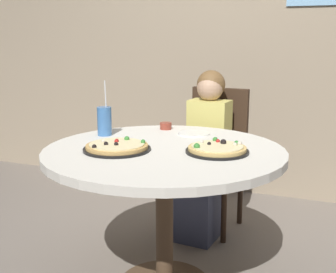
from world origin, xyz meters
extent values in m
cube|color=gray|center=(0.00, 1.68, 1.45)|extent=(5.20, 0.12, 2.90)
cylinder|color=silver|center=(0.00, 0.00, 0.73)|extent=(1.19, 1.19, 0.04)
cylinder|color=#4C3826|center=(0.00, 0.00, 0.36)|extent=(0.09, 0.09, 0.69)
cube|color=#382619|center=(0.00, 0.80, 0.43)|extent=(0.43, 0.43, 0.04)
cube|color=#382619|center=(0.02, 0.98, 0.69)|extent=(0.40, 0.07, 0.52)
cylinder|color=#382619|center=(-0.18, 0.65, 0.21)|extent=(0.04, 0.04, 0.41)
cylinder|color=#382619|center=(0.16, 0.62, 0.21)|extent=(0.04, 0.04, 0.41)
cylinder|color=#382619|center=(-0.16, 0.99, 0.21)|extent=(0.04, 0.04, 0.41)
cylinder|color=#382619|center=(0.18, 0.96, 0.21)|extent=(0.04, 0.04, 0.41)
cube|color=#3F4766|center=(-0.01, 0.64, 0.23)|extent=(0.27, 0.34, 0.45)
cube|color=#D8CC66|center=(0.00, 0.78, 0.67)|extent=(0.27, 0.18, 0.44)
sphere|color=tan|center=(0.00, 0.78, 0.97)|extent=(0.17, 0.17, 0.17)
sphere|color=brown|center=(0.00, 0.80, 0.99)|extent=(0.18, 0.18, 0.18)
cylinder|color=black|center=(-0.20, -0.12, 0.76)|extent=(0.33, 0.33, 0.01)
cylinder|color=tan|center=(-0.20, -0.12, 0.77)|extent=(0.30, 0.30, 0.02)
cylinder|color=beige|center=(-0.20, -0.12, 0.78)|extent=(0.27, 0.27, 0.01)
sphere|color=#B2231E|center=(-0.22, -0.08, 0.79)|extent=(0.02, 0.02, 0.02)
sphere|color=beige|center=(-0.27, -0.12, 0.79)|extent=(0.02, 0.02, 0.02)
sphere|color=black|center=(-0.24, -0.16, 0.79)|extent=(0.02, 0.02, 0.02)
sphere|color=black|center=(-0.26, -0.23, 0.79)|extent=(0.02, 0.02, 0.02)
sphere|color=black|center=(-0.19, -0.15, 0.79)|extent=(0.02, 0.02, 0.02)
sphere|color=#387F33|center=(-0.09, -0.06, 0.79)|extent=(0.02, 0.02, 0.02)
sphere|color=#387F33|center=(-0.19, -0.03, 0.79)|extent=(0.03, 0.03, 0.03)
sphere|color=#B2231E|center=(-0.22, -0.09, 0.79)|extent=(0.02, 0.02, 0.02)
cylinder|color=black|center=(0.26, 0.02, 0.76)|extent=(0.30, 0.30, 0.01)
cylinder|color=#D8B266|center=(0.26, 0.02, 0.77)|extent=(0.28, 0.28, 0.02)
cylinder|color=beige|center=(0.26, 0.02, 0.78)|extent=(0.25, 0.25, 0.01)
sphere|color=#387F33|center=(0.19, -0.05, 0.79)|extent=(0.03, 0.03, 0.03)
sphere|color=beige|center=(0.34, 0.05, 0.79)|extent=(0.02, 0.02, 0.02)
sphere|color=#387F33|center=(0.34, 0.08, 0.79)|extent=(0.02, 0.02, 0.02)
sphere|color=black|center=(0.28, 0.07, 0.79)|extent=(0.03, 0.03, 0.03)
sphere|color=beige|center=(0.36, 0.08, 0.79)|extent=(0.02, 0.02, 0.02)
sphere|color=#387F33|center=(0.23, 0.12, 0.79)|extent=(0.03, 0.03, 0.03)
sphere|color=beige|center=(0.18, 0.04, 0.79)|extent=(0.02, 0.02, 0.02)
sphere|color=#B2231E|center=(0.25, 0.09, 0.79)|extent=(0.02, 0.02, 0.02)
sphere|color=black|center=(0.22, 0.03, 0.79)|extent=(0.02, 0.02, 0.02)
cylinder|color=#3F72B2|center=(-0.42, 0.16, 0.83)|extent=(0.08, 0.08, 0.16)
cylinder|color=white|center=(-0.41, 0.16, 0.95)|extent=(0.01, 0.03, 0.22)
cylinder|color=brown|center=(-0.17, 0.44, 0.77)|extent=(0.07, 0.07, 0.04)
cylinder|color=white|center=(0.03, 0.36, 0.76)|extent=(0.18, 0.18, 0.01)
camera|label=1|loc=(0.81, -1.98, 1.28)|focal=47.67mm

